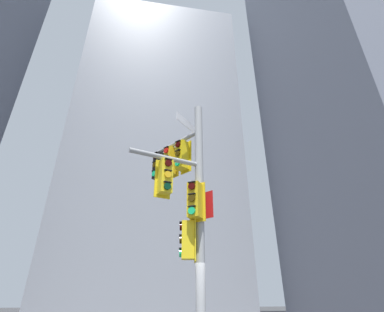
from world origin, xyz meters
name	(u,v)px	position (x,y,z in m)	size (l,w,h in m)	color
building_tower_right	(339,13)	(15.02, 7.32, 25.67)	(12.59, 12.59, 51.34)	slate
building_mid_block	(155,157)	(-1.05, 22.34, 16.58)	(16.16, 16.16, 33.15)	#9399A3
signal_pole_assembly	(184,193)	(-0.43, 0.29, 4.52)	(2.50, 2.67, 7.51)	#9EA0A3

